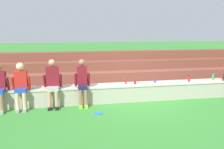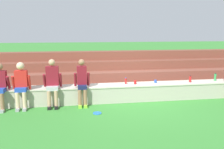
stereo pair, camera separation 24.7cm
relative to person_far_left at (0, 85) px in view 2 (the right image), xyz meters
name	(u,v)px [view 2 (the right image)]	position (x,y,z in m)	size (l,w,h in m)	color
ground_plane	(136,103)	(4.12, 0.02, -0.74)	(80.00, 80.00, 0.00)	#388433
stone_seating_wall	(134,92)	(4.12, 0.32, -0.45)	(9.12, 0.64, 0.55)	#B7AF9E
brick_bleachers	(121,73)	(4.12, 2.48, -0.21)	(12.54, 2.44, 1.42)	brown
person_far_left	(0,85)	(0.00, 0.00, 0.00)	(0.53, 0.58, 1.38)	#996B4C
person_left_of_center	(21,84)	(0.60, -0.01, 0.02)	(0.53, 0.49, 1.40)	beige
person_center	(52,82)	(1.50, 0.03, 0.05)	(0.56, 0.51, 1.46)	tan
person_right_of_center	(82,81)	(2.39, 0.03, 0.02)	(0.48, 0.53, 1.44)	#996B4C
water_bottle_near_right	(126,81)	(3.85, 0.38, -0.09)	(0.06, 0.06, 0.22)	red
water_bottle_mid_right	(190,79)	(6.11, 0.30, -0.08)	(0.08, 0.08, 0.23)	red
water_bottle_near_left	(215,77)	(7.10, 0.38, -0.06)	(0.08, 0.08, 0.27)	green
plastic_cup_right_end	(155,81)	(4.89, 0.37, -0.14)	(0.09, 0.09, 0.10)	blue
plastic_cup_left_end	(135,82)	(4.16, 0.29, -0.13)	(0.08, 0.08, 0.13)	red
frisbee	(97,113)	(2.77, -0.80, -0.74)	(0.25, 0.25, 0.02)	blue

